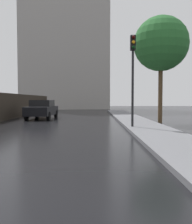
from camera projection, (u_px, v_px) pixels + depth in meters
The scene contains 4 objects.
car_black_mid_road at pixel (41, 109), 19.67m from camera, with size 1.97×4.41×1.51m.
traffic_light at pixel (132, 64), 12.55m from camera, with size 0.26×0.39×4.64m.
street_tree_near at pixel (160, 44), 15.78m from camera, with size 3.50×3.50×6.87m.
distant_tower at pixel (63, 28), 44.07m from camera, with size 16.05×13.76×33.36m.
Camera 1 is at (2.45, -3.32, 1.50)m, focal length 39.49 mm.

